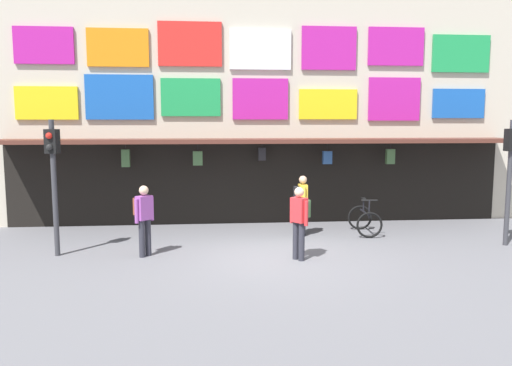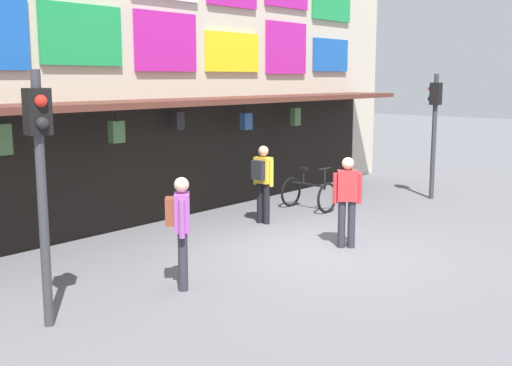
# 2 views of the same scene
# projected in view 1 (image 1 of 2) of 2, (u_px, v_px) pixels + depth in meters

# --- Properties ---
(ground_plane) EXTENTS (80.00, 80.00, 0.00)m
(ground_plane) POSITION_uv_depth(u_px,v_px,m) (277.00, 256.00, 11.56)
(ground_plane) COLOR slate
(shopfront) EXTENTS (18.00, 2.60, 8.00)m
(shopfront) POSITION_uv_depth(u_px,v_px,m) (258.00, 96.00, 15.60)
(shopfront) COLOR beige
(shopfront) RESTS_ON ground
(traffic_light_near) EXTENTS (0.32, 0.35, 3.20)m
(traffic_light_near) POSITION_uv_depth(u_px,v_px,m) (53.00, 166.00, 11.37)
(traffic_light_near) COLOR #38383D
(traffic_light_near) RESTS_ON ground
(traffic_light_far) EXTENTS (0.30, 0.34, 3.20)m
(traffic_light_far) POSITION_uv_depth(u_px,v_px,m) (510.00, 162.00, 12.39)
(traffic_light_far) COLOR #38383D
(traffic_light_far) RESTS_ON ground
(bicycle_parked) EXTENTS (0.79, 1.20, 1.05)m
(bicycle_parked) POSITION_uv_depth(u_px,v_px,m) (365.00, 220.00, 13.91)
(bicycle_parked) COLOR black
(bicycle_parked) RESTS_ON ground
(pedestrian_in_blue) EXTENTS (0.35, 0.53, 1.68)m
(pedestrian_in_blue) POSITION_uv_depth(u_px,v_px,m) (302.00, 201.00, 13.60)
(pedestrian_in_blue) COLOR black
(pedestrian_in_blue) RESTS_ON ground
(pedestrian_in_green) EXTENTS (0.47, 0.48, 1.68)m
(pedestrian_in_green) POSITION_uv_depth(u_px,v_px,m) (300.00, 217.00, 11.17)
(pedestrian_in_green) COLOR #2D2D38
(pedestrian_in_green) RESTS_ON ground
(pedestrian_in_yellow) EXTENTS (0.47, 0.47, 1.68)m
(pedestrian_in_yellow) POSITION_uv_depth(u_px,v_px,m) (144.00, 215.00, 11.46)
(pedestrian_in_yellow) COLOR #2D2D38
(pedestrian_in_yellow) RESTS_ON ground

